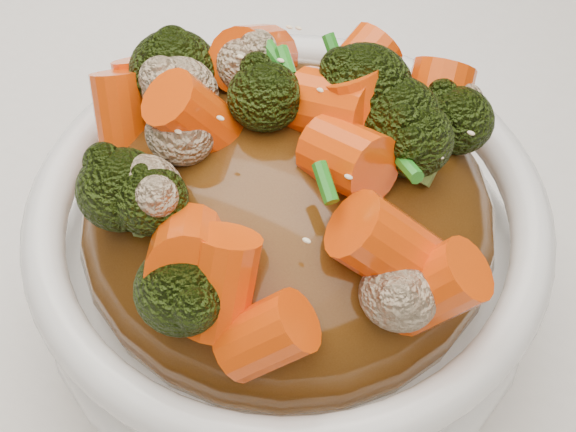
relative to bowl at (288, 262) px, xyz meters
The scene contains 8 objects.
tablecloth 0.07m from the bowl, behind, with size 1.20×0.80×0.04m, color white.
bowl is the anchor object (origin of this frame).
sauce_base 0.03m from the bowl, 135.00° to the right, with size 0.17×0.17×0.09m, color #502C0D.
carrots 0.09m from the bowl, 135.00° to the right, with size 0.17×0.17×0.05m, color #FC4D08, non-canonical shape.
broccoli 0.09m from the bowl, 135.00° to the right, with size 0.17×0.17×0.04m, color black, non-canonical shape.
cauliflower 0.09m from the bowl, 135.00° to the right, with size 0.17×0.17×0.03m, color tan, non-canonical shape.
scallions 0.09m from the bowl, 90.00° to the right, with size 0.13×0.13×0.02m, color #23831E, non-canonical shape.
sesame_seeds 0.09m from the bowl, 90.00° to the right, with size 0.15×0.15×0.01m, color beige, non-canonical shape.
Camera 1 is at (0.16, -0.19, 1.10)m, focal length 55.00 mm.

